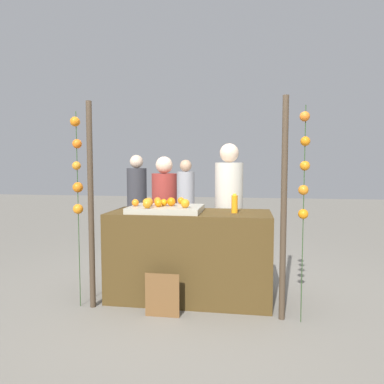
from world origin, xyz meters
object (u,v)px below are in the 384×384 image
orange_1 (171,202)px  vendor_left (165,223)px  juice_bottle (235,204)px  chalkboard_sign (162,296)px  stall_counter (190,255)px  orange_0 (135,203)px  vendor_right (229,218)px

orange_1 → vendor_left: size_ratio=0.06×
juice_bottle → chalkboard_sign: (-0.65, -0.50, -0.83)m
stall_counter → orange_0: orange_0 is taller
orange_1 → juice_bottle: (0.67, 0.01, -0.01)m
orange_1 → juice_bottle: bearing=0.5°
orange_1 → juice_bottle: juice_bottle is taller
juice_bottle → vendor_right: size_ratio=0.12×
vendor_left → vendor_right: size_ratio=0.91×
chalkboard_sign → vendor_right: vendor_right is taller
stall_counter → vendor_right: bearing=57.3°
orange_1 → vendor_right: vendor_right is taller
chalkboard_sign → stall_counter: bearing=70.6°
stall_counter → orange_1: (-0.20, -0.01, 0.57)m
orange_0 → vendor_right: vendor_right is taller
stall_counter → chalkboard_sign: stall_counter is taller
juice_bottle → vendor_left: (-0.88, 0.57, -0.32)m
chalkboard_sign → vendor_right: bearing=63.1°
vendor_left → vendor_right: bearing=2.6°
orange_0 → vendor_left: vendor_left is taller
orange_1 → orange_0: bearing=-168.9°
orange_0 → chalkboard_sign: size_ratio=0.18×
vendor_left → chalkboard_sign: bearing=-78.0°
stall_counter → vendor_left: bearing=126.1°
stall_counter → orange_1: orange_1 is taller
orange_0 → orange_1: 0.38m
stall_counter → chalkboard_sign: 0.60m
vendor_right → orange_0: bearing=-144.4°
orange_0 → chalkboard_sign: bearing=-47.3°
orange_0 → orange_1: size_ratio=0.82×
chalkboard_sign → vendor_right: (0.56, 1.11, 0.59)m
juice_bottle → chalkboard_sign: juice_bottle is taller
chalkboard_sign → orange_1: bearing=92.0°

